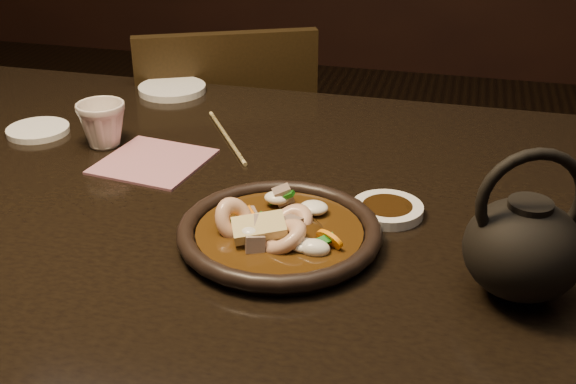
% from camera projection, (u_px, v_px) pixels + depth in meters
% --- Properties ---
extents(table, '(1.60, 0.90, 0.75)m').
position_uv_depth(table, '(202.00, 233.00, 1.09)').
color(table, black).
rests_on(table, floor).
extents(chair, '(0.53, 0.53, 0.85)m').
position_uv_depth(chair, '(227.00, 179.00, 1.74)').
color(chair, black).
rests_on(chair, floor).
extents(plate, '(0.26, 0.26, 0.03)m').
position_uv_depth(plate, '(279.00, 233.00, 0.92)').
color(plate, black).
rests_on(plate, table).
extents(stirfry, '(0.18, 0.15, 0.06)m').
position_uv_depth(stirfry, '(277.00, 230.00, 0.91)').
color(stirfry, '#351E09').
rests_on(stirfry, plate).
extents(soy_dish, '(0.10, 0.10, 0.01)m').
position_uv_depth(soy_dish, '(387.00, 210.00, 0.99)').
color(soy_dish, white).
rests_on(soy_dish, table).
extents(saucer_left, '(0.11, 0.11, 0.01)m').
position_uv_depth(saucer_left, '(38.00, 130.00, 1.24)').
color(saucer_left, white).
rests_on(saucer_left, table).
extents(saucer_right, '(0.13, 0.13, 0.01)m').
position_uv_depth(saucer_right, '(172.00, 89.00, 1.43)').
color(saucer_right, white).
rests_on(saucer_right, table).
extents(tea_cup, '(0.10, 0.09, 0.08)m').
position_uv_depth(tea_cup, '(102.00, 123.00, 1.18)').
color(tea_cup, beige).
rests_on(tea_cup, table).
extents(chopsticks, '(0.13, 0.20, 0.01)m').
position_uv_depth(chopsticks, '(227.00, 137.00, 1.22)').
color(chopsticks, tan).
rests_on(chopsticks, table).
extents(napkin, '(0.17, 0.17, 0.00)m').
position_uv_depth(napkin, '(154.00, 162.00, 1.14)').
color(napkin, '#A66673').
rests_on(napkin, table).
extents(teapot, '(0.16, 0.13, 0.18)m').
position_uv_depth(teapot, '(524.00, 244.00, 0.79)').
color(teapot, black).
rests_on(teapot, table).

